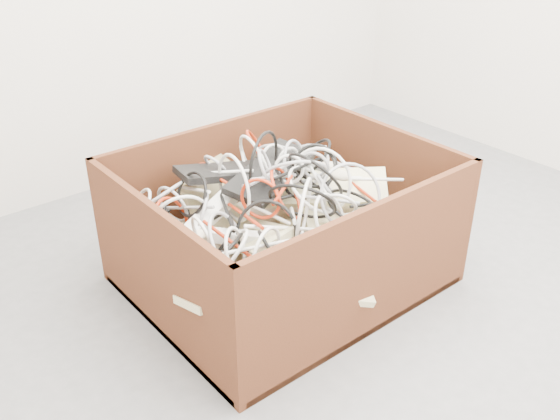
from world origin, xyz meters
TOP-DOWN VIEW (x-y plane):
  - ground at (0.00, 0.00)m, footprint 3.00×3.00m
  - cardboard_box at (-0.29, 0.29)m, footprint 1.08×0.90m
  - keyboard_pile at (-0.29, 0.32)m, footprint 0.99×1.00m
  - mice_scatter at (-0.34, 0.27)m, footprint 0.83×0.65m
  - power_strip_left at (-0.53, 0.37)m, footprint 0.33×0.14m
  - power_strip_right at (-0.52, 0.18)m, footprint 0.25×0.18m
  - vga_plug at (0.10, 0.30)m, footprint 0.06×0.06m
  - cable_tangle at (-0.35, 0.27)m, footprint 0.96×0.78m

SIDE VIEW (x-z plane):
  - ground at x=0.00m, z-range 0.00..0.00m
  - cardboard_box at x=-0.29m, z-range -0.12..0.40m
  - keyboard_pile at x=-0.29m, z-range 0.13..0.45m
  - power_strip_right at x=-0.52m, z-range 0.29..0.38m
  - vga_plug at x=0.10m, z-range 0.33..0.36m
  - power_strip_left at x=-0.53m, z-range 0.29..0.43m
  - mice_scatter at x=-0.34m, z-range 0.27..0.47m
  - cable_tangle at x=-0.35m, z-range 0.18..0.63m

